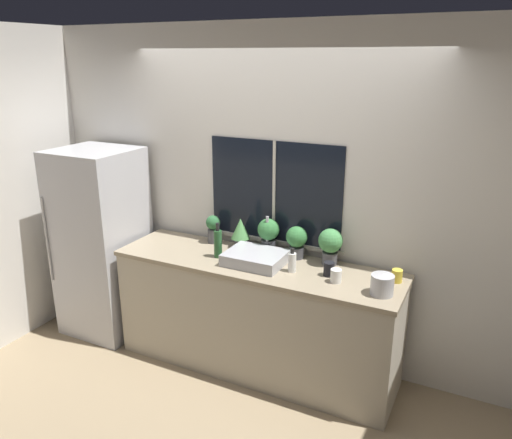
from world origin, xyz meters
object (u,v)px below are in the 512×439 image
object	(u,v)px
potted_plant_far_right	(330,244)
mug_black	(329,269)
kettle	(382,284)
potted_plant_far_left	(213,228)
bottle_tall	(218,243)
sink	(256,258)
soap_bottle	(292,262)
potted_plant_right	(297,240)
potted_plant_center	(269,233)
mug_yellow	(397,276)
potted_plant_left	(241,231)
mug_white	(336,276)
refrigerator	(102,243)

from	to	relation	value
potted_plant_far_right	mug_black	xyz separation A→B (m)	(0.06, -0.21, -0.11)
potted_plant_far_right	kettle	distance (m)	0.59
potted_plant_far_left	bottle_tall	bearing A→B (deg)	-52.55
sink	bottle_tall	xyz separation A→B (m)	(-0.32, -0.02, 0.07)
soap_bottle	potted_plant_far_right	bearing A→B (deg)	52.27
potted_plant_far_left	potted_plant_right	world-z (taller)	potted_plant_right
sink	potted_plant_center	world-z (taller)	sink
bottle_tall	mug_yellow	world-z (taller)	bottle_tall
potted_plant_far_left	potted_plant_far_right	distance (m)	1.04
potted_plant_left	potted_plant_far_right	xyz separation A→B (m)	(0.77, -0.00, 0.02)
mug_black	potted_plant_center	bearing A→B (deg)	160.13
potted_plant_right	potted_plant_far_right	xyz separation A→B (m)	(0.27, 0.00, 0.02)
sink	mug_white	distance (m)	0.66
potted_plant_left	potted_plant_center	size ratio (longest dim) A/B	0.88
bottle_tall	mug_white	distance (m)	0.98
potted_plant_far_left	potted_plant_center	bearing A→B (deg)	0.00
sink	potted_plant_left	distance (m)	0.37
bottle_tall	refrigerator	bearing A→B (deg)	-179.51
potted_plant_far_left	potted_plant_far_right	bearing A→B (deg)	0.00
potted_plant_center	potted_plant_far_right	world-z (taller)	potted_plant_center
sink	potted_plant_far_left	size ratio (longest dim) A/B	1.85
mug_black	sink	bearing A→B (deg)	-176.82
mug_white	kettle	xyz separation A→B (m)	(0.33, -0.05, 0.03)
bottle_tall	mug_black	size ratio (longest dim) A/B	2.75
potted_plant_right	mug_black	xyz separation A→B (m)	(0.34, -0.21, -0.09)
potted_plant_left	potted_plant_right	world-z (taller)	potted_plant_right
potted_plant_left	mug_yellow	world-z (taller)	potted_plant_left
potted_plant_far_right	potted_plant_right	bearing A→B (deg)	180.00
mug_yellow	mug_white	world-z (taller)	mug_white
refrigerator	sink	world-z (taller)	refrigerator
sink	potted_plant_right	world-z (taller)	sink
potted_plant_far_left	potted_plant_far_right	xyz separation A→B (m)	(1.03, 0.00, 0.03)
sink	mug_black	bearing A→B (deg)	3.18
mug_white	potted_plant_far_left	bearing A→B (deg)	166.03
soap_bottle	refrigerator	bearing A→B (deg)	-179.60
refrigerator	soap_bottle	world-z (taller)	refrigerator
soap_bottle	mug_yellow	distance (m)	0.75
potted_plant_center	bottle_tall	xyz separation A→B (m)	(-0.32, -0.26, -0.05)
refrigerator	potted_plant_far_left	world-z (taller)	refrigerator
potted_plant_center	mug_white	xyz separation A→B (m)	(0.66, -0.29, -0.12)
soap_bottle	bottle_tall	world-z (taller)	bottle_tall
potted_plant_center	potted_plant_far_right	bearing A→B (deg)	0.00
refrigerator	mug_white	world-z (taller)	refrigerator
soap_bottle	mug_black	xyz separation A→B (m)	(0.27, 0.05, -0.03)
potted_plant_far_right	mug_yellow	distance (m)	0.55
soap_bottle	kettle	size ratio (longest dim) A/B	1.19
potted_plant_center	potted_plant_right	xyz separation A→B (m)	(0.24, 0.00, -0.02)
potted_plant_far_left	potted_plant_center	distance (m)	0.52
potted_plant_far_left	soap_bottle	bearing A→B (deg)	-17.41
refrigerator	mug_black	bearing A→B (deg)	1.74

